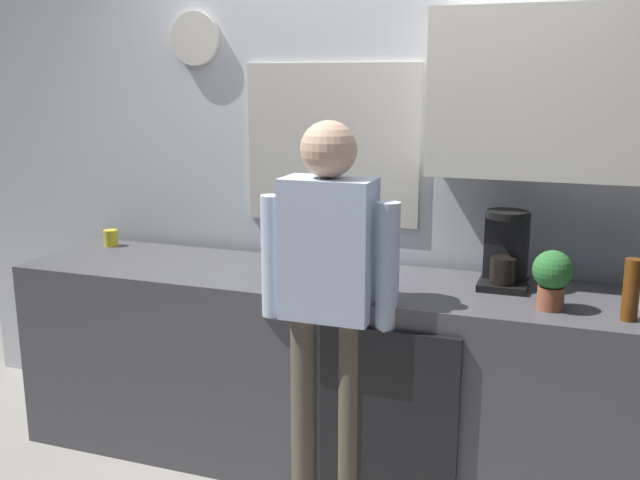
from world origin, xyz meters
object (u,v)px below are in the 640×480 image
at_px(bottle_green_wine, 272,251).
at_px(potted_plant, 552,276).
at_px(cup_yellow_cup, 111,238).
at_px(person_at_sink, 328,286).
at_px(coffee_maker, 505,253).
at_px(bottle_amber_beer, 631,290).
at_px(bottle_olive_oil, 308,247).

height_order(bottle_green_wine, potted_plant, bottle_green_wine).
distance_m(cup_yellow_cup, person_at_sink, 1.46).
height_order(coffee_maker, bottle_green_wine, coffee_maker).
height_order(cup_yellow_cup, potted_plant, potted_plant).
bearing_deg(coffee_maker, cup_yellow_cup, 177.96).
distance_m(coffee_maker, bottle_green_wine, 0.98).
bearing_deg(bottle_green_wine, person_at_sink, -21.54).
bearing_deg(bottle_green_wine, bottle_amber_beer, 0.75).
bearing_deg(person_at_sink, bottle_green_wine, 145.02).
bearing_deg(potted_plant, cup_yellow_cup, 171.66).
xyz_separation_m(bottle_olive_oil, bottle_green_wine, (-0.08, -0.21, 0.02)).
bearing_deg(bottle_green_wine, bottle_olive_oil, 67.73).
height_order(bottle_olive_oil, potted_plant, bottle_olive_oil).
distance_m(bottle_olive_oil, bottle_amber_beer, 1.33).
bearing_deg(bottle_olive_oil, bottle_green_wine, -112.27).
relative_size(bottle_amber_beer, bottle_green_wine, 0.77).
distance_m(bottle_green_wine, potted_plant, 1.13).
bearing_deg(cup_yellow_cup, bottle_olive_oil, -8.34).
bearing_deg(coffee_maker, bottle_amber_beer, -31.43).
xyz_separation_m(bottle_amber_beer, bottle_green_wine, (-1.40, -0.02, 0.03)).
distance_m(bottle_olive_oil, cup_yellow_cup, 1.18).
xyz_separation_m(cup_yellow_cup, person_at_sink, (1.37, -0.49, 0.01)).
bearing_deg(bottle_amber_beer, potted_plant, 172.53).
xyz_separation_m(bottle_amber_beer, cup_yellow_cup, (-2.49, 0.36, -0.07)).
xyz_separation_m(bottle_olive_oil, bottle_amber_beer, (1.32, -0.19, -0.01)).
relative_size(bottle_amber_beer, person_at_sink, 0.14).
xyz_separation_m(bottle_olive_oil, person_at_sink, (0.21, -0.32, -0.07)).
bearing_deg(cup_yellow_cup, bottle_green_wine, -19.24).
bearing_deg(coffee_maker, bottle_green_wine, -161.75).
xyz_separation_m(coffee_maker, bottle_green_wine, (-0.93, -0.31, 0.00)).
xyz_separation_m(bottle_olive_oil, potted_plant, (1.04, -0.15, 0.01)).
bearing_deg(bottle_olive_oil, bottle_amber_beer, -8.15).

